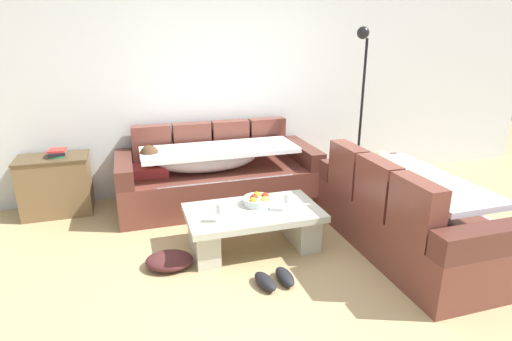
# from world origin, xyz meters

# --- Properties ---
(ground_plane) EXTENTS (14.00, 14.00, 0.00)m
(ground_plane) POSITION_xyz_m (0.00, 0.00, 0.00)
(ground_plane) COLOR tan
(back_wall) EXTENTS (9.00, 0.10, 2.70)m
(back_wall) POSITION_xyz_m (0.00, 2.15, 1.35)
(back_wall) COLOR silver
(back_wall) RESTS_ON ground_plane
(couch_along_wall) EXTENTS (2.22, 0.92, 0.88)m
(couch_along_wall) POSITION_xyz_m (-0.25, 1.62, 0.33)
(couch_along_wall) COLOR brown
(couch_along_wall) RESTS_ON ground_plane
(couch_near_window) EXTENTS (0.92, 1.89, 0.88)m
(couch_near_window) POSITION_xyz_m (1.18, 0.05, 0.34)
(couch_near_window) COLOR brown
(couch_near_window) RESTS_ON ground_plane
(coffee_table) EXTENTS (1.20, 0.68, 0.38)m
(coffee_table) POSITION_xyz_m (-0.15, 0.47, 0.24)
(coffee_table) COLOR beige
(coffee_table) RESTS_ON ground_plane
(fruit_bowl) EXTENTS (0.28, 0.28, 0.10)m
(fruit_bowl) POSITION_xyz_m (-0.07, 0.57, 0.42)
(fruit_bowl) COLOR silver
(fruit_bowl) RESTS_ON coffee_table
(wine_glass_near_left) EXTENTS (0.07, 0.07, 0.17)m
(wine_glass_near_left) POSITION_xyz_m (-0.49, 0.31, 0.50)
(wine_glass_near_left) COLOR silver
(wine_glass_near_left) RESTS_ON coffee_table
(wine_glass_near_right) EXTENTS (0.07, 0.07, 0.17)m
(wine_glass_near_right) POSITION_xyz_m (0.13, 0.37, 0.50)
(wine_glass_near_right) COLOR silver
(wine_glass_near_right) RESTS_ON coffee_table
(open_magazine) EXTENTS (0.29, 0.23, 0.01)m
(open_magazine) POSITION_xyz_m (0.19, 0.58, 0.39)
(open_magazine) COLOR white
(open_magazine) RESTS_ON coffee_table
(side_cabinet) EXTENTS (0.72, 0.44, 0.64)m
(side_cabinet) POSITION_xyz_m (-1.96, 1.85, 0.32)
(side_cabinet) COLOR brown
(side_cabinet) RESTS_ON ground_plane
(book_stack_on_cabinet) EXTENTS (0.19, 0.21, 0.08)m
(book_stack_on_cabinet) POSITION_xyz_m (-1.90, 1.85, 0.68)
(book_stack_on_cabinet) COLOR #338C59
(book_stack_on_cabinet) RESTS_ON side_cabinet
(floor_lamp) EXTENTS (0.33, 0.31, 1.95)m
(floor_lamp) POSITION_xyz_m (1.54, 1.62, 1.12)
(floor_lamp) COLOR black
(floor_lamp) RESTS_ON ground_plane
(pair_of_shoes) EXTENTS (0.32, 0.30, 0.09)m
(pair_of_shoes) POSITION_xyz_m (-0.16, -0.14, 0.04)
(pair_of_shoes) COLOR black
(pair_of_shoes) RESTS_ON ground_plane
(crumpled_garment) EXTENTS (0.46, 0.40, 0.12)m
(crumpled_garment) POSITION_xyz_m (-0.93, 0.36, 0.06)
(crumpled_garment) COLOR #4C2323
(crumpled_garment) RESTS_ON ground_plane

